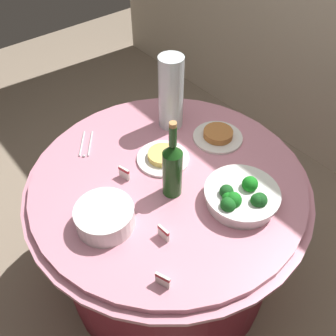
{
  "coord_description": "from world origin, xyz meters",
  "views": [
    {
      "loc": [
        0.79,
        -0.65,
        1.83
      ],
      "look_at": [
        0.0,
        0.0,
        0.79
      ],
      "focal_mm": 39.83,
      "sensor_mm": 36.0,
      "label": 1
    }
  ],
  "objects": [
    {
      "name": "ground_plane",
      "position": [
        0.0,
        0.0,
        0.0
      ],
      "size": [
        6.0,
        6.0,
        0.0
      ],
      "primitive_type": "plane",
      "color": "gray"
    },
    {
      "name": "buffet_table",
      "position": [
        0.0,
        0.0,
        0.38
      ],
      "size": [
        1.16,
        1.16,
        0.74
      ],
      "color": "maroon",
      "rests_on": "ground_plane"
    },
    {
      "name": "food_plate_noodles",
      "position": [
        -0.09,
        0.05,
        0.75
      ],
      "size": [
        0.22,
        0.22,
        0.04
      ],
      "color": "white",
      "rests_on": "buffet_table"
    },
    {
      "name": "wine_bottle",
      "position": [
        0.07,
        -0.04,
        0.87
      ],
      "size": [
        0.07,
        0.07,
        0.34
      ],
      "color": "#184616",
      "rests_on": "buffet_table"
    },
    {
      "name": "food_plate_peanuts",
      "position": [
        -0.04,
        0.32,
        0.76
      ],
      "size": [
        0.22,
        0.22,
        0.04
      ],
      "color": "white",
      "rests_on": "buffet_table"
    },
    {
      "name": "label_placard_rear",
      "position": [
        0.35,
        -0.31,
        0.77
      ],
      "size": [
        0.05,
        0.03,
        0.05
      ],
      "color": "white",
      "rests_on": "buffet_table"
    },
    {
      "name": "broccoli_bowl",
      "position": [
        0.28,
        0.12,
        0.78
      ],
      "size": [
        0.28,
        0.28,
        0.11
      ],
      "color": "white",
      "rests_on": "buffet_table"
    },
    {
      "name": "serving_tongs",
      "position": [
        -0.37,
        -0.16,
        0.74
      ],
      "size": [
        0.15,
        0.13,
        0.01
      ],
      "color": "silver",
      "rests_on": "buffet_table"
    },
    {
      "name": "label_placard_front",
      "position": [
        -0.11,
        -0.14,
        0.77
      ],
      "size": [
        0.05,
        0.02,
        0.05
      ],
      "color": "white",
      "rests_on": "buffet_table"
    },
    {
      "name": "decorative_fruit_vase",
      "position": [
        -0.25,
        0.23,
        0.89
      ],
      "size": [
        0.11,
        0.11,
        0.34
      ],
      "color": "silver",
      "rests_on": "buffet_table"
    },
    {
      "name": "label_placard_mid",
      "position": [
        0.22,
        -0.2,
        0.77
      ],
      "size": [
        0.05,
        0.01,
        0.05
      ],
      "color": "white",
      "rests_on": "buffet_table"
    },
    {
      "name": "plate_stack",
      "position": [
        0.04,
        -0.32,
        0.78
      ],
      "size": [
        0.21,
        0.21,
        0.08
      ],
      "color": "white",
      "rests_on": "buffet_table"
    }
  ]
}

